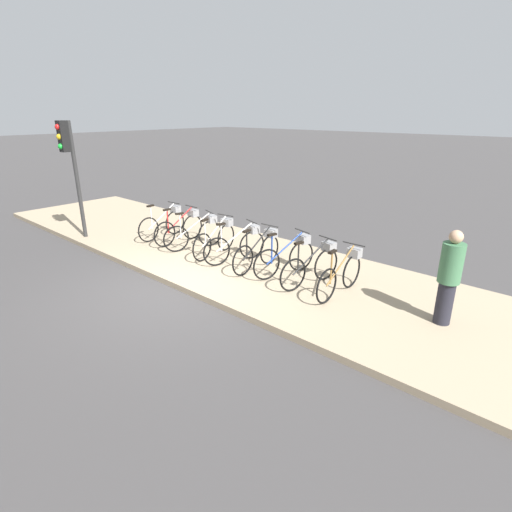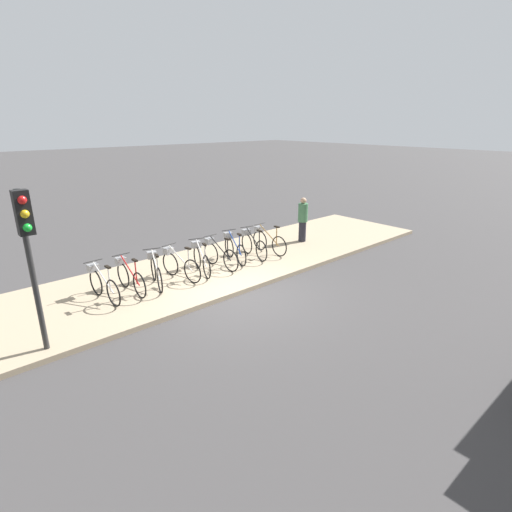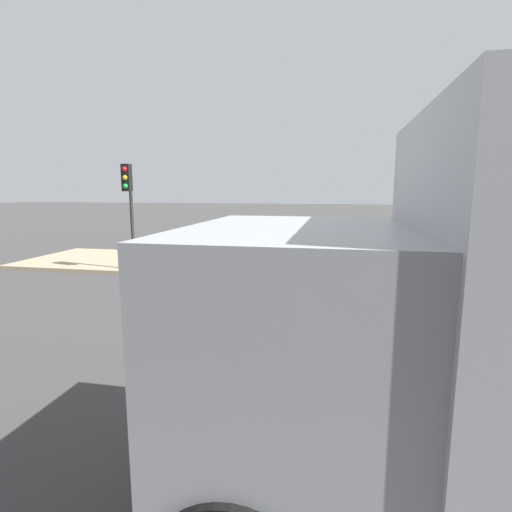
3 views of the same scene
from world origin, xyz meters
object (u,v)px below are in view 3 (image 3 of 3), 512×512
parked_bicycle_4 (291,252)px  traffic_light (129,194)px  parked_bicycle_1 (225,250)px  parked_bicycle_2 (246,251)px  parked_bicycle_6 (335,253)px  parked_bicycle_5 (312,253)px  parked_bicycle_7 (358,254)px  parked_bicycle_8 (381,255)px  parked_bicycle_3 (268,251)px  parked_bicycle_0 (204,249)px  pedestrian (446,243)px

parked_bicycle_4 → traffic_light: (-4.45, -1.52, 1.75)m
parked_bicycle_1 → traffic_light: bearing=-146.1°
parked_bicycle_2 → traffic_light: bearing=-153.6°
parked_bicycle_6 → parked_bicycle_5: bearing=-168.9°
parked_bicycle_7 → parked_bicycle_8: bearing=-0.3°
parked_bicycle_1 → parked_bicycle_7: same height
parked_bicycle_3 → parked_bicycle_8: size_ratio=0.99×
parked_bicycle_4 → parked_bicycle_7: 1.99m
parked_bicycle_0 → parked_bicycle_5: 3.41m
parked_bicycle_2 → parked_bicycle_7: (3.39, 0.07, 0.00)m
parked_bicycle_1 → parked_bicycle_5: size_ratio=1.00×
traffic_light → parked_bicycle_0: bearing=42.9°
parked_bicycle_0 → parked_bicycle_5: size_ratio=1.00×
parked_bicycle_3 → parked_bicycle_7: 2.69m
parked_bicycle_0 → parked_bicycle_5: same height
parked_bicycle_0 → parked_bicycle_2: (1.38, -0.04, 0.00)m
parked_bicycle_6 → parked_bicycle_7: 0.69m
parked_bicycle_2 → parked_bicycle_7: size_ratio=0.97×
parked_bicycle_5 → traffic_light: size_ratio=0.52×
parked_bicycle_1 → parked_bicycle_7: size_ratio=1.01×
parked_bicycle_1 → parked_bicycle_3: bearing=-2.3°
parked_bicycle_2 → parked_bicycle_8: bearing=1.0°
parked_bicycle_3 → parked_bicycle_7: bearing=1.2°
parked_bicycle_0 → parked_bicycle_4: size_ratio=1.04×
pedestrian → parked_bicycle_0: bearing=-179.0°
parked_bicycle_2 → parked_bicycle_7: bearing=1.2°
parked_bicycle_7 → parked_bicycle_8: size_ratio=0.99×
parked_bicycle_0 → parked_bicycle_2: size_ratio=1.04×
parked_bicycle_6 → parked_bicycle_4: bearing=-173.9°
parked_bicycle_8 → traffic_light: 7.46m
parked_bicycle_2 → parked_bicycle_8: size_ratio=0.96×
pedestrian → parked_bicycle_5: bearing=-177.7°
parked_bicycle_3 → parked_bicycle_2: bearing=-178.8°
parked_bicycle_0 → parked_bicycle_1: same height
parked_bicycle_0 → parked_bicycle_7: same height
parked_bicycle_1 → parked_bicycle_4: same height
parked_bicycle_3 → parked_bicycle_8: 3.33m
parked_bicycle_7 → pedestrian: bearing=2.2°
parked_bicycle_7 → pedestrian: pedestrian is taller
parked_bicycle_2 → parked_bicycle_5: same height
parked_bicycle_1 → parked_bicycle_7: 4.08m
parked_bicycle_3 → parked_bicycle_8: same height
parked_bicycle_6 → parked_bicycle_3: bearing=-176.2°
parked_bicycle_0 → parked_bicycle_2: bearing=-1.7°
parked_bicycle_1 → pedestrian: (6.51, 0.10, 0.39)m
parked_bicycle_2 → parked_bicycle_1: bearing=174.2°
parked_bicycle_2 → parked_bicycle_6: size_ratio=0.98×
parked_bicycle_6 → parked_bicycle_7: bearing=-6.4°
parked_bicycle_8 → pedestrian: size_ratio=1.00×
parked_bicycle_8 → traffic_light: traffic_light is taller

